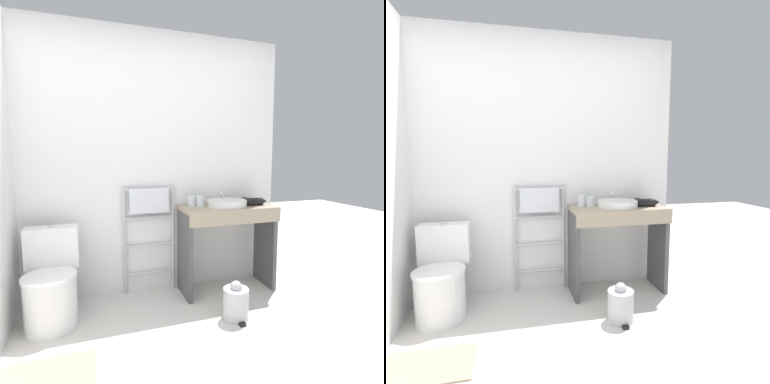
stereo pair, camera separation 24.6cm
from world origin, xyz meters
The scene contains 11 objects.
wall_back centered at (0.00, 1.59, 1.24)m, with size 2.60×0.12×2.47m, color white.
toilet centered at (-0.90, 1.17, 0.30)m, with size 0.41×0.53×0.75m.
towel_radiator centered at (-0.06, 1.48, 0.76)m, with size 0.49×0.06×1.05m.
vanity_counter centered at (0.67, 1.29, 0.56)m, with size 0.90×0.44×0.84m.
sink_basin centered at (0.67, 1.31, 0.87)m, with size 0.39×0.39×0.06m.
faucet centered at (0.67, 1.47, 0.91)m, with size 0.02×0.10×0.12m.
cup_near_wall centered at (0.34, 1.40, 0.89)m, with size 0.08×0.08×0.10m.
cup_near_edge centered at (0.42, 1.37, 0.89)m, with size 0.08×0.08×0.10m.
hair_dryer centered at (0.95, 1.27, 0.87)m, with size 0.23×0.18×0.08m.
trash_bin centered at (0.51, 0.77, 0.14)m, with size 0.21×0.24×0.32m.
bath_mat centered at (-0.86, 0.53, 0.01)m, with size 0.56×0.36×0.01m, color gray.
Camera 2 is at (-0.32, -1.37, 1.32)m, focal length 28.00 mm.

